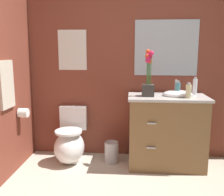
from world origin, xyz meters
The scene contains 12 objects.
wall_back centered at (0.20, 1.71, 1.25)m, with size 4.40×0.05×2.50m, color brown.
toilet centered at (-0.83, 1.42, 0.24)m, with size 0.38×0.59×0.69m.
vanity_cabinet centered at (0.38, 1.39, 0.45)m, with size 0.94×0.56×1.06m.
flower_vase centered at (0.14, 1.35, 1.09)m, with size 0.14×0.14×0.55m.
soap_bottle centered at (0.50, 1.38, 0.96)m, with size 0.06×0.06×0.18m.
lotion_bottle centered at (0.73, 1.52, 0.98)m, with size 0.06×0.06×0.22m.
hand_wash_bottle centered at (0.60, 1.26, 0.96)m, with size 0.07×0.07×0.18m.
trash_bin centered at (-0.30, 1.41, 0.14)m, with size 0.18×0.18×0.27m.
wall_poster centered at (-0.83, 1.68, 1.42)m, with size 0.37×0.01×0.52m, color silver.
wall_mirror centered at (0.38, 1.68, 1.45)m, with size 0.80×0.01×0.70m, color #B2BCC6.
hanging_towel centered at (-1.40, 0.97, 1.05)m, with size 0.03×0.28×0.52m, color beige.
toilet_paper_roll centered at (-1.34, 1.22, 0.68)m, with size 0.11×0.11×0.11m, color white.
Camera 1 is at (-0.05, -1.63, 1.40)m, focal length 40.43 mm.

